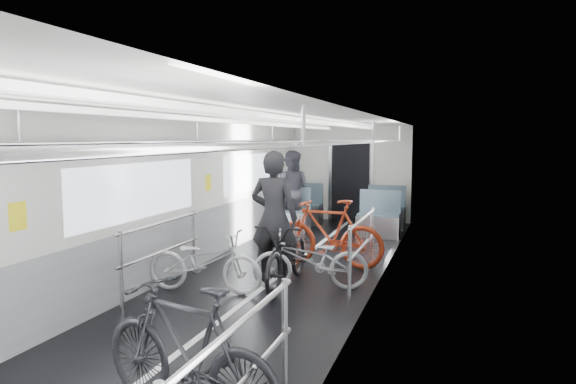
# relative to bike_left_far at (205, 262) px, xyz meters

# --- Properties ---
(car_shell) EXTENTS (3.02, 14.01, 2.41)m
(car_shell) POSITION_rel_bike_left_far_xyz_m (0.68, 1.46, 0.70)
(car_shell) COLOR black
(car_shell) RESTS_ON ground
(bike_left_far) EXTENTS (1.67, 0.72, 0.85)m
(bike_left_far) POSITION_rel_bike_left_far_xyz_m (0.00, 0.00, 0.00)
(bike_left_far) COLOR #B8B9BD
(bike_left_far) RESTS_ON floor
(bike_right_near) EXTENTS (1.83, 0.94, 1.06)m
(bike_right_near) POSITION_rel_bike_left_far_xyz_m (1.37, -2.91, 0.10)
(bike_right_near) COLOR black
(bike_right_near) RESTS_ON floor
(bike_right_mid) EXTENTS (1.70, 1.04, 0.84)m
(bike_right_mid) POSITION_rel_bike_left_far_xyz_m (1.35, 0.56, -0.01)
(bike_right_mid) COLOR #A1A2A6
(bike_right_mid) RESTS_ON floor
(bike_right_far) EXTENTS (1.88, 0.62, 1.12)m
(bike_right_far) POSITION_rel_bike_left_far_xyz_m (1.26, 1.89, 0.13)
(bike_right_far) COLOR #AC3115
(bike_right_far) RESTS_ON floor
(bike_aisle) EXTENTS (0.67, 1.81, 0.94)m
(bike_aisle) POSITION_rel_bike_left_far_xyz_m (0.99, 0.62, 0.04)
(bike_aisle) COLOR black
(bike_aisle) RESTS_ON floor
(person_standing) EXTENTS (0.70, 0.46, 1.93)m
(person_standing) POSITION_rel_bike_left_far_xyz_m (0.75, 0.72, 0.54)
(person_standing) COLOR black
(person_standing) RESTS_ON floor
(person_seated) EXTENTS (0.94, 0.76, 1.82)m
(person_seated) POSITION_rel_bike_left_far_xyz_m (-0.32, 4.83, 0.49)
(person_seated) COLOR #2E2D35
(person_seated) RESTS_ON floor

